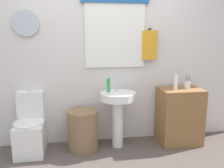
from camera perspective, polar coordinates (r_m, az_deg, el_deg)
back_wall at (r=3.39m, az=-2.23°, el=7.92°), size 4.40×0.18×2.60m
toilet at (r=3.38m, az=-18.77°, el=-10.18°), size 0.38×0.51×0.81m
laundry_hamper at (r=3.31m, az=-6.96°, el=-10.76°), size 0.41×0.41×0.54m
pedestal_sink at (r=3.26m, az=1.38°, el=-5.47°), size 0.48×0.48×0.77m
faucet at (r=3.31m, az=1.03°, el=-0.70°), size 0.03×0.03×0.10m
wooden_cabinet at (r=3.58m, az=15.69°, el=-7.26°), size 0.57×0.44×0.79m
soap_bottle at (r=3.22m, az=-0.86°, el=-0.28°), size 0.05×0.05×0.19m
lotion_bottle at (r=3.38m, az=14.89°, el=0.41°), size 0.05×0.05×0.21m
toothbrush_cup at (r=3.52m, az=17.44°, el=-0.10°), size 0.08×0.08×0.19m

